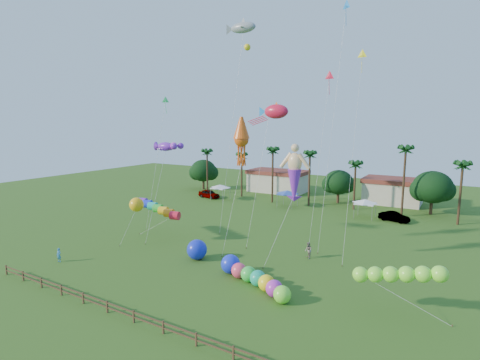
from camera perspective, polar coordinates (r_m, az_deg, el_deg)
The scene contains 23 objects.
ground at distance 35.75m, azimuth -8.57°, elevation -16.59°, with size 160.00×160.00×0.00m, color #285116.
tree_line at distance 71.78m, azimuth 16.53°, elevation -0.39°, with size 69.46×8.91×11.00m.
buildings_row at distance 79.64m, azimuth 12.89°, elevation -1.04°, with size 35.00×7.00×4.00m.
tent_row at distance 67.91m, azimuth 7.01°, elevation -1.91°, with size 31.00×4.00×0.60m.
fence at distance 31.58m, azimuth -15.90°, elevation -19.20°, with size 36.12×0.12×1.00m.
car_a at distance 76.74m, azimuth -4.74°, elevation -2.10°, with size 1.95×4.84×1.65m, color #4C4C54.
car_b at distance 63.13m, azimuth 22.43°, elevation -5.20°, with size 1.57×4.50×1.48m, color #4C4C54.
spectator_a at distance 46.55m, azimuth -25.89°, elevation -10.25°, with size 0.57×0.37×1.56m, color teal.
spectator_b at distance 43.71m, azimuth 10.36°, elevation -10.51°, with size 0.90×0.70×1.85m, color gray.
caterpillar_inflatable at distance 36.58m, azimuth 1.88°, elevation -14.47°, with size 9.23×5.22×1.96m.
blue_ball at distance 42.94m, azimuth -6.58°, elevation -10.49°, with size 2.27×2.27×2.27m, color #1729D5.
rainbow_tube at distance 49.82m, azimuth -11.69°, elevation -5.03°, with size 8.62×1.45×4.08m.
green_worm at distance 32.59m, azimuth 17.88°, elevation -13.56°, with size 10.08×3.82×3.86m.
orange_ball_kite at distance 48.45m, azimuth -15.49°, elevation -3.64°, with size 2.47×2.88×6.01m.
merman_kite at distance 40.15m, azimuth 8.30°, elevation 0.50°, with size 3.43×4.45×12.51m.
fish_kite at distance 47.50m, azimuth 5.54°, elevation 10.34°, with size 4.80×5.78×17.59m.
shark_kite at distance 55.28m, azimuth 0.49°, elevation 22.19°, with size 5.43×6.82×29.02m.
squid_kite at distance 44.04m, azimuth 0.22°, elevation 6.19°, with size 2.53×5.05×16.03m.
lobster_kite at distance 48.92m, azimuth -11.27°, elevation 5.02°, with size 4.64×5.15×13.01m.
delta_kite_red at distance 46.54m, azimuth 13.42°, elevation 14.76°, with size 1.52×3.34×21.26m.
delta_kite_yellow at distance 44.05m, azimuth 18.06°, elevation 17.07°, with size 1.16×4.31×23.02m.
delta_kite_green at distance 56.09m, azimuth -11.34°, elevation 11.45°, with size 1.03×4.86×18.98m.
delta_kite_blue at distance 48.29m, azimuth 15.83°, elevation 23.67°, with size 1.72×4.64×29.11m.
Camera 1 is at (20.69, -24.84, 15.25)m, focal length 28.00 mm.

